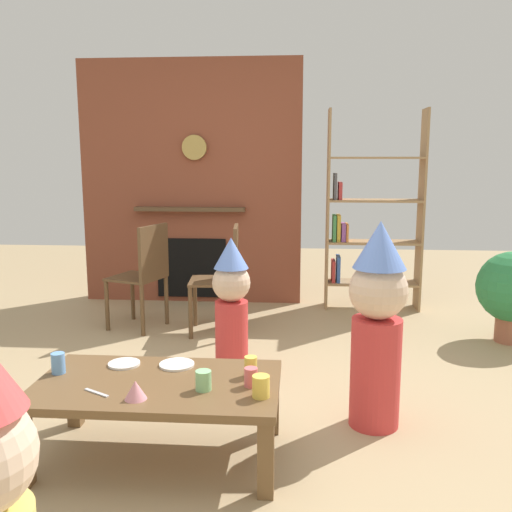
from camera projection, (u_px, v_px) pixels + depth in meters
The scene contains 17 objects.
ground_plane at pixel (225, 414), 3.20m from camera, with size 12.00×12.00×0.00m, color tan.
brick_fireplace_feature at pixel (192, 184), 5.60m from camera, with size 2.20×0.28×2.40m.
bookshelf at pixel (366, 219), 5.33m from camera, with size 0.90×0.28×1.90m.
coffee_table at pixel (158, 392), 2.69m from camera, with size 1.17×0.67×0.39m.
paper_cup_near_left at pixel (203, 380), 2.57m from camera, with size 0.07×0.07×0.09m, color #8CD18C.
paper_cup_near_right at pixel (251, 377), 2.62m from camera, with size 0.06×0.06×0.09m, color #E5666B.
paper_cup_center at pixel (251, 367), 2.73m from camera, with size 0.06×0.06×0.10m, color #F2CC4C.
paper_cup_far_left at pixel (58, 363), 2.77m from camera, with size 0.07×0.07×0.10m, color #669EE0.
paper_cup_far_right at pixel (261, 386), 2.50m from camera, with size 0.08×0.08×0.10m, color #F2CC4C.
paper_plate_front at pixel (177, 364), 2.88m from camera, with size 0.18×0.18×0.01m, color white.
paper_plate_rear at pixel (124, 364), 2.89m from camera, with size 0.16×0.16×0.01m, color white.
birthday_cake_slice at pixel (136, 390), 2.48m from camera, with size 0.10×0.10×0.09m, color pink.
table_fork at pixel (97, 393), 2.54m from camera, with size 0.15×0.02×0.01m, color silver.
child_in_pink at pixel (377, 320), 2.97m from camera, with size 0.31×0.31×1.13m.
child_by_the_chairs at pixel (231, 302), 3.75m from camera, with size 0.26×0.26×0.93m.
dining_chair_left at pixel (145, 270), 4.72m from camera, with size 0.51×0.51×0.90m.
dining_chair_middle at pixel (225, 273), 4.62m from camera, with size 0.43×0.43×0.90m.
Camera 1 is at (0.41, -2.97, 1.45)m, focal length 39.11 mm.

